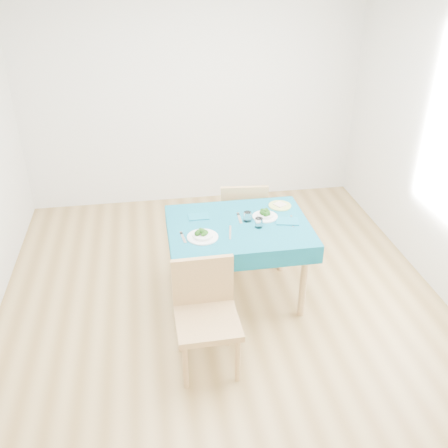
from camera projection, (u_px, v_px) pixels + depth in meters
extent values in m
cube|color=olive|center=(224.00, 307.00, 4.51)|extent=(4.00, 4.50, 0.02)
cube|color=silver|center=(193.00, 93.00, 5.78)|extent=(4.00, 0.02, 2.70)
cube|color=silver|center=(319.00, 394.00, 1.91)|extent=(4.00, 0.02, 2.70)
cube|color=#09546B|center=(238.00, 261.00, 4.46)|extent=(1.20, 0.91, 0.76)
cube|color=#A7814E|center=(207.00, 305.00, 3.60)|extent=(0.47, 0.52, 1.16)
cube|color=#A7814E|center=(242.00, 203.00, 5.03)|extent=(0.50, 0.54, 1.14)
cube|color=silver|center=(183.00, 238.00, 4.07)|extent=(0.04, 0.17, 0.00)
cube|color=silver|center=(230.00, 232.00, 4.15)|extent=(0.06, 0.23, 0.00)
cube|color=silver|center=(240.00, 219.00, 4.36)|extent=(0.03, 0.19, 0.00)
cube|color=silver|center=(292.00, 221.00, 4.32)|extent=(0.06, 0.21, 0.00)
cube|color=#0E5E77|center=(198.00, 217.00, 4.38)|extent=(0.18, 0.13, 0.01)
cube|color=#0E5E77|center=(287.00, 221.00, 4.31)|extent=(0.22, 0.17, 0.01)
cylinder|color=white|center=(247.00, 217.00, 4.30)|extent=(0.07, 0.07, 0.09)
cylinder|color=white|center=(259.00, 223.00, 4.21)|extent=(0.07, 0.07, 0.08)
cylinder|color=#B2C35F|center=(280.00, 206.00, 4.57)|extent=(0.21, 0.21, 0.01)
cube|color=beige|center=(280.00, 204.00, 4.56)|extent=(0.12, 0.12, 0.01)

